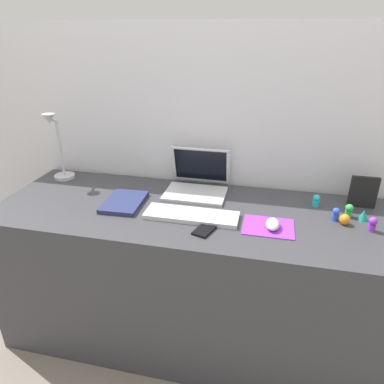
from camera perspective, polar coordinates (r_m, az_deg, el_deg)
The scene contains 17 objects.
ground_plane at distance 2.07m, azimuth 0.40°, elevation -21.42°, with size 6.00×6.00×0.00m, color slate.
back_wall at distance 1.93m, azimuth 2.80°, elevation 2.62°, with size 3.06×0.05×1.53m, color silver.
desk at distance 1.82m, azimuth 0.43°, elevation -13.32°, with size 1.86×0.64×0.74m, color #38383D.
laptop at distance 1.79m, azimuth 0.92°, elevation 1.84°, with size 0.30×0.27×0.21m.
keyboard at distance 1.55m, azimuth -0.04°, elevation -3.79°, with size 0.41×0.13×0.02m, color silver.
mousepad at distance 1.52m, azimuth 12.17°, elevation -5.47°, with size 0.21×0.17×0.00m, color purple.
mouse at distance 1.50m, azimuth 12.84°, elevation -5.05°, with size 0.06×0.10×0.03m, color silver.
cell_phone at distance 1.46m, azimuth 2.22°, elevation -5.95°, with size 0.06×0.13×0.01m, color black.
desk_lamp at distance 2.02m, azimuth -20.79°, elevation 6.52°, with size 0.11×0.14×0.37m.
notebook_pad at distance 1.70m, azimuth -10.84°, elevation -1.60°, with size 0.17×0.24×0.02m, color navy.
picture_frame at distance 1.79m, azimuth 25.83°, elevation -0.02°, with size 0.12×0.02×0.15m, color black.
toy_figurine_blue at distance 1.64m, azimuth 22.11°, elevation -3.27°, with size 0.03×0.03×0.06m.
toy_figurine_green at distance 1.69m, azimuth 23.91°, elevation -2.70°, with size 0.03×0.03×0.06m.
toy_figurine_teal at distance 1.70m, azimuth 25.84°, elevation -3.35°, with size 0.04×0.04×0.05m, color teal.
toy_figurine_purple at distance 1.62m, azimuth 27.04°, elevation -4.54°, with size 0.03×0.03×0.06m.
toy_figurine_cyan at distance 1.74m, azimuth 19.33°, elevation -1.26°, with size 0.03×0.03×0.06m.
toy_figurine_orange at distance 1.63m, azimuth 23.34°, elevation -4.08°, with size 0.04×0.04×0.05m, color orange.
Camera 1 is at (0.31, -1.40, 1.49)m, focal length 33.19 mm.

